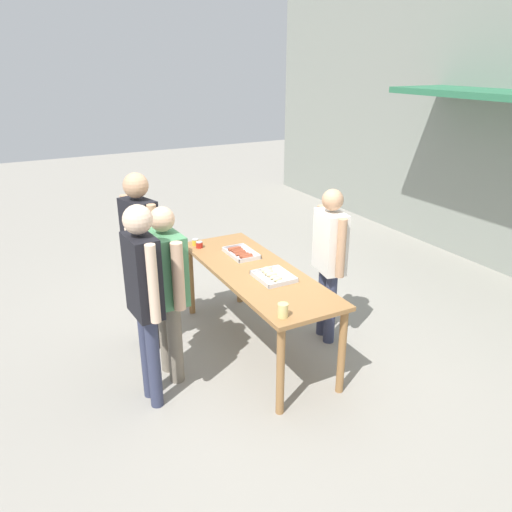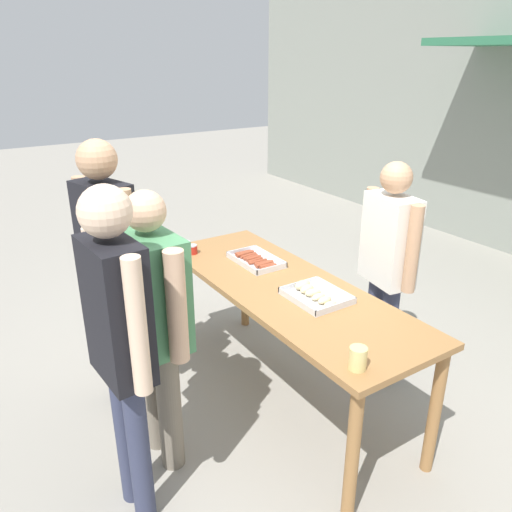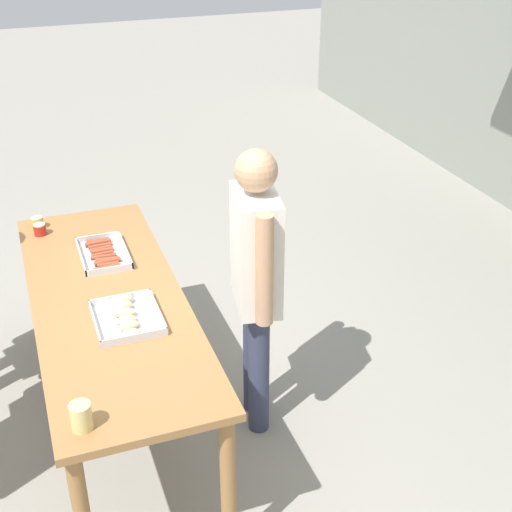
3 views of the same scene
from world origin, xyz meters
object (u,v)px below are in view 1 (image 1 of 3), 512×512
beer_cup (283,310)px  condiment_jar_mustard (195,242)px  condiment_jar_ketchup (199,245)px  person_server_behind_table (330,253)px  food_tray_sausages (241,254)px  person_customer_with_cup (144,288)px  food_tray_buns (272,276)px  person_customer_holding_hotdog (141,246)px  person_customer_waiting_in_line (167,281)px

beer_cup → condiment_jar_mustard: bearing=-179.8°
condiment_jar_ketchup → beer_cup: beer_cup is taller
condiment_jar_mustard → person_server_behind_table: (1.13, 1.01, 0.08)m
food_tray_sausages → person_customer_with_cup: size_ratio=0.23×
food_tray_buns → person_customer_holding_hotdog: size_ratio=0.21×
person_customer_holding_hotdog → person_customer_with_cup: 0.93m
person_customer_holding_hotdog → person_customer_with_cup: size_ratio=1.03×
person_customer_holding_hotdog → person_customer_waiting_in_line: size_ratio=1.10×
condiment_jar_ketchup → person_customer_holding_hotdog: size_ratio=0.04×
food_tray_buns → condiment_jar_ketchup: bearing=-164.1°
food_tray_sausages → person_customer_holding_hotdog: bearing=-96.7°
beer_cup → food_tray_buns: bearing=156.4°
food_tray_sausages → person_customer_waiting_in_line: person_customer_waiting_in_line is taller
food_tray_buns → food_tray_sausages: bearing=179.8°
condiment_jar_ketchup → condiment_jar_mustard: bearing=-176.7°
condiment_jar_ketchup → person_customer_with_cup: 1.53m
food_tray_sausages → person_customer_waiting_in_line: size_ratio=0.25×
condiment_jar_mustard → food_tray_buns: bearing=14.9°
person_server_behind_table → person_customer_waiting_in_line: bearing=-84.0°
person_customer_with_cup → person_customer_waiting_in_line: bearing=-48.4°
food_tray_sausages → person_customer_holding_hotdog: (-0.12, -1.02, 0.23)m
person_customer_with_cup → condiment_jar_mustard: bearing=-40.4°
person_customer_with_cup → condiment_jar_ketchup: bearing=-42.8°
condiment_jar_mustard → beer_cup: 1.88m
food_tray_buns → condiment_jar_mustard: 1.22m
food_tray_buns → person_server_behind_table: size_ratio=0.23×
condiment_jar_ketchup → person_customer_waiting_in_line: 1.13m
condiment_jar_mustard → person_customer_with_cup: 1.61m
condiment_jar_mustard → beer_cup: size_ratio=0.63×
food_tray_sausages → person_customer_waiting_in_line: 1.10m
person_server_behind_table → person_customer_waiting_in_line: size_ratio=0.99×
beer_cup → person_customer_with_cup: size_ratio=0.07×
condiment_jar_ketchup → person_customer_with_cup: person_customer_with_cup is taller
food_tray_buns → person_customer_with_cup: person_customer_with_cup is taller
condiment_jar_mustard → person_server_behind_table: 1.51m
beer_cup → person_server_behind_table: person_server_behind_table is taller
person_customer_waiting_in_line → person_customer_with_cup: bearing=132.3°
food_tray_buns → person_customer_holding_hotdog: (-0.79, -1.02, 0.22)m
person_server_behind_table → person_customer_with_cup: (0.16, -1.95, 0.11)m
condiment_jar_mustard → person_customer_with_cup: (1.29, -0.94, 0.18)m
beer_cup → person_customer_waiting_in_line: (-0.88, -0.67, 0.05)m
condiment_jar_ketchup → person_customer_with_cup: (1.19, -0.95, 0.18)m
person_server_behind_table → beer_cup: bearing=-42.8°
condiment_jar_ketchup → person_customer_holding_hotdog: (0.29, -0.71, 0.21)m
food_tray_sausages → person_customer_waiting_in_line: bearing=-63.3°
person_server_behind_table → person_customer_holding_hotdog: bearing=-103.0°
condiment_jar_mustard → condiment_jar_ketchup: bearing=3.3°
beer_cup → person_server_behind_table: bearing=127.1°
food_tray_buns → beer_cup: bearing=-23.6°
food_tray_sausages → condiment_jar_mustard: 0.60m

